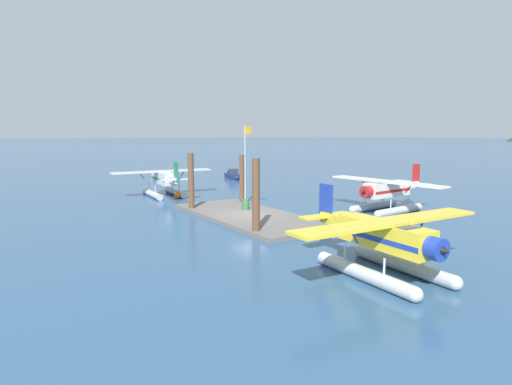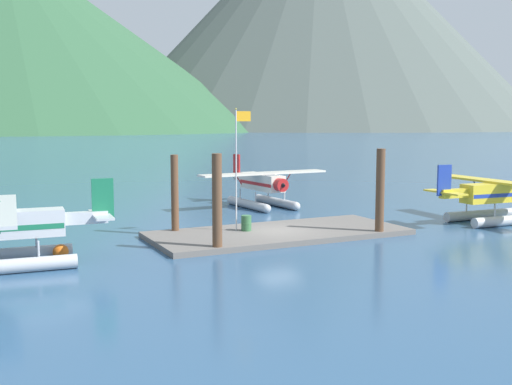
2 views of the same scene
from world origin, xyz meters
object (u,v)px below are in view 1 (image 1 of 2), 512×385
flagpole (246,158)px  seaplane_cream_bow_right (387,193)px  mooring_buoy (178,195)px  boat_navy_open_west (233,175)px  seaplane_yellow_stbd_aft (385,243)px  fuel_drum (246,204)px  seaplane_silver_port_aft (164,181)px

flagpole → seaplane_cream_bow_right: flagpole is taller
mooring_buoy → flagpole: bearing=10.6°
flagpole → seaplane_cream_bow_right: size_ratio=0.66×
seaplane_cream_bow_right → boat_navy_open_west: seaplane_cream_bow_right is taller
flagpole → seaplane_yellow_stbd_aft: flagpole is taller
fuel_drum → seaplane_cream_bow_right: bearing=59.1°
flagpole → seaplane_cream_bow_right: 12.11m
seaplane_silver_port_aft → boat_navy_open_west: size_ratio=2.19×
flagpole → seaplane_cream_bow_right: bearing=56.8°
fuel_drum → seaplane_silver_port_aft: (-12.71, -2.18, 0.84)m
seaplane_cream_bow_right → boat_navy_open_west: size_ratio=2.19×
seaplane_cream_bow_right → fuel_drum: bearing=-120.9°
mooring_buoy → seaplane_yellow_stbd_aft: 26.85m
seaplane_yellow_stbd_aft → seaplane_silver_port_aft: (-29.13, 0.59, 0.00)m
mooring_buoy → fuel_drum: bearing=8.8°
mooring_buoy → seaplane_yellow_stbd_aft: seaplane_yellow_stbd_aft is taller
boat_navy_open_west → seaplane_silver_port_aft: bearing=-53.9°
flagpole → seaplane_cream_bow_right: (6.43, 9.82, -2.96)m
seaplane_yellow_stbd_aft → seaplane_cream_bow_right: (-10.37, 12.86, 0.00)m
seaplane_yellow_stbd_aft → boat_navy_open_west: bearing=159.0°
fuel_drum → flagpole: bearing=145.3°
fuel_drum → seaplane_cream_bow_right: 11.79m
boat_navy_open_west → fuel_drum: bearing=-28.1°
mooring_buoy → seaplane_silver_port_aft: bearing=-166.0°
flagpole → mooring_buoy: flagpole is taller
fuel_drum → mooring_buoy: bearing=-171.2°
fuel_drum → boat_navy_open_west: boat_navy_open_west is taller
fuel_drum → seaplane_silver_port_aft: seaplane_silver_port_aft is taller
seaplane_silver_port_aft → seaplane_yellow_stbd_aft: bearing=-1.2°
mooring_buoy → seaplane_cream_bow_right: size_ratio=0.07×
mooring_buoy → seaplane_silver_port_aft: (-2.33, -0.58, 1.21)m
seaplane_yellow_stbd_aft → seaplane_cream_bow_right: 16.52m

